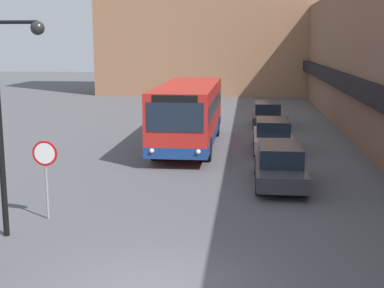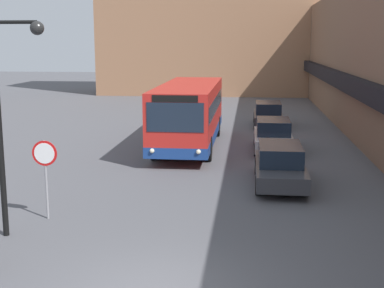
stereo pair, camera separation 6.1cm
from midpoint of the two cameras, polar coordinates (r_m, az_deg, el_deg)
building_row_right at (r=35.48m, az=19.40°, el=8.61°), size 5.50×60.00×8.48m
building_backdrop_far at (r=55.31m, az=4.25°, el=15.02°), size 26.00×8.00×18.52m
city_bus at (r=26.93m, az=-0.22°, el=3.36°), size 2.73×10.48×3.18m
parked_car_front at (r=20.21m, az=9.44°, el=-2.18°), size 1.82×4.71×1.51m
parked_car_middle at (r=26.40m, az=8.71°, el=0.92°), size 1.84×4.45×1.54m
parked_car_back at (r=34.11m, az=8.17°, el=3.18°), size 1.80×4.68×1.50m
stop_sign at (r=16.45m, az=-15.30°, el=-1.90°), size 0.76×0.08×2.41m
street_lamp at (r=14.92m, az=-18.91°, el=4.21°), size 1.46×0.36×5.92m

